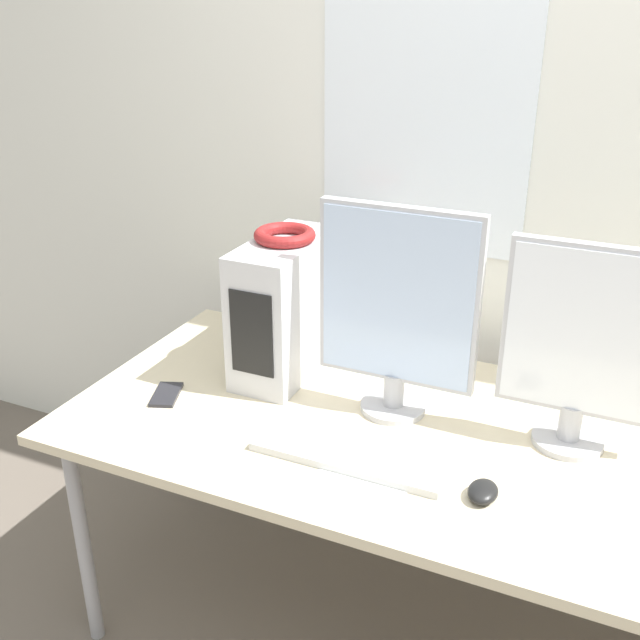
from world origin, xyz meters
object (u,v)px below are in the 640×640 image
Objects in this scene: monitor_main at (397,309)px; headphones at (285,235)px; keyboard at (352,452)px; pc_tower at (286,307)px; cell_phone at (166,395)px; mouse at (483,492)px; monitor_right_near at (582,346)px.

headphones is at bearing 164.90° from monitor_main.
pc_tower is at bearing 135.23° from keyboard.
pc_tower is 2.37× the size of headphones.
monitor_main is at bearing -15.10° from headphones.
monitor_main reaches higher than cell_phone.
headphones reaches higher than keyboard.
cell_phone is (-0.22, -0.28, -0.40)m from headphones.
mouse reaches higher than keyboard.
keyboard is at bearing 174.95° from mouse.
monitor_main is 0.37m from keyboard.
pc_tower reaches higher than keyboard.
cell_phone is (-0.57, 0.05, -0.01)m from keyboard.
headphones is 1.89× the size of mouse.
mouse is at bearing -26.08° from cell_phone.
pc_tower is 0.21m from headphones.
monitor_main reaches higher than pc_tower.
monitor_main reaches higher than monitor_right_near.
headphones is (0.00, 0.00, 0.21)m from pc_tower.
pc_tower is 0.78m from mouse.
monitor_right_near is (0.44, 0.03, -0.02)m from monitor_main.
monitor_main reaches higher than mouse.
cell_phone is at bearing -168.21° from monitor_right_near.
mouse is (0.32, -0.03, 0.01)m from keyboard.
keyboard is 5.23× the size of mouse.
monitor_main is 0.68m from cell_phone.
monitor_main is (0.36, -0.10, 0.10)m from pc_tower.
keyboard is at bearing -44.77° from pc_tower.
monitor_right_near is 0.59m from keyboard.
cell_phone is at bearing -128.37° from pc_tower.
mouse reaches higher than cell_phone.
monitor_main is 1.08× the size of monitor_right_near.
monitor_right_near is 0.41m from mouse.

